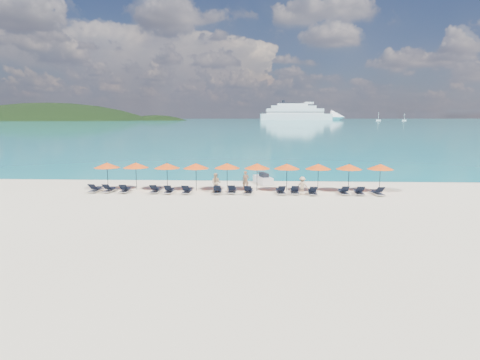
{
  "coord_description": "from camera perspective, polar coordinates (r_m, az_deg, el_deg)",
  "views": [
    {
      "loc": [
        1.4,
        -26.88,
        5.96
      ],
      "look_at": [
        0.0,
        3.0,
        1.2
      ],
      "focal_mm": 30.0,
      "sensor_mm": 36.0,
      "label": 1
    }
  ],
  "objects": [
    {
      "name": "lounger_10",
      "position": [
        31.4,
        7.76,
        -1.55
      ],
      "size": [
        0.65,
        1.71,
        0.66
      ],
      "rotation": [
        0.0,
        0.0,
        -0.02
      ],
      "color": "silver",
      "rests_on": "ground"
    },
    {
      "name": "umbrella_7",
      "position": [
        32.45,
        11.09,
        1.89
      ],
      "size": [
        2.1,
        2.1,
        2.28
      ],
      "color": "black",
      "rests_on": "ground"
    },
    {
      "name": "headland_main",
      "position": [
        643.53,
        -25.34,
        4.26
      ],
      "size": [
        374.0,
        242.0,
        126.5
      ],
      "color": "black",
      "rests_on": "ground"
    },
    {
      "name": "umbrella_0",
      "position": [
        34.47,
        -18.4,
        2.01
      ],
      "size": [
        2.1,
        2.1,
        2.28
      ],
      "color": "black",
      "rests_on": "ground"
    },
    {
      "name": "lounger_13",
      "position": [
        32.15,
        16.56,
        -1.6
      ],
      "size": [
        0.71,
        1.73,
        0.66
      ],
      "rotation": [
        0.0,
        0.0,
        -0.06
      ],
      "color": "silver",
      "rests_on": "ground"
    },
    {
      "name": "cruise_ship",
      "position": [
        621.93,
        9.01,
        9.24
      ],
      "size": [
        129.82,
        31.29,
        35.79
      ],
      "rotation": [
        0.0,
        0.0,
        0.08
      ],
      "color": "white",
      "rests_on": "ground"
    },
    {
      "name": "lounger_12",
      "position": [
        31.94,
        14.49,
        -1.57
      ],
      "size": [
        0.66,
        1.71,
        0.66
      ],
      "rotation": [
        0.0,
        0.0,
        0.02
      ],
      "color": "silver",
      "rests_on": "ground"
    },
    {
      "name": "umbrella_8",
      "position": [
        32.91,
        15.27,
        1.84
      ],
      "size": [
        2.1,
        2.1,
        2.28
      ],
      "color": "black",
      "rests_on": "ground"
    },
    {
      "name": "lounger_7",
      "position": [
        31.4,
        -1.14,
        -1.47
      ],
      "size": [
        0.62,
        1.7,
        0.66
      ],
      "rotation": [
        0.0,
        0.0,
        -0.0
      ],
      "color": "silver",
      "rests_on": "ground"
    },
    {
      "name": "umbrella_1",
      "position": [
        33.82,
        -14.61,
        2.05
      ],
      "size": [
        2.1,
        2.1,
        2.28
      ],
      "color": "black",
      "rests_on": "ground"
    },
    {
      "name": "headland_small",
      "position": [
        607.48,
        -11.81,
        4.99
      ],
      "size": [
        162.0,
        126.0,
        85.5
      ],
      "color": "black",
      "rests_on": "ground"
    },
    {
      "name": "lounger_4",
      "position": [
        31.84,
        -10.03,
        -1.46
      ],
      "size": [
        0.67,
        1.72,
        0.66
      ],
      "rotation": [
        0.0,
        0.0,
        0.03
      ],
      "color": "silver",
      "rests_on": "ground"
    },
    {
      "name": "sailboat_near",
      "position": [
        568.64,
        19.08,
        8.07
      ],
      "size": [
        5.95,
        1.98,
        10.9
      ],
      "color": "white",
      "rests_on": "ground"
    },
    {
      "name": "beachgoer_b",
      "position": [
        31.47,
        -3.42,
        -0.44
      ],
      "size": [
        0.81,
        0.53,
        1.57
      ],
      "primitive_type": "imported",
      "rotation": [
        0.0,
        0.0,
        -0.13
      ],
      "color": "tan",
      "rests_on": "ground"
    },
    {
      "name": "lounger_5",
      "position": [
        31.54,
        -7.55,
        -1.5
      ],
      "size": [
        0.66,
        1.71,
        0.66
      ],
      "rotation": [
        0.0,
        0.0,
        -0.02
      ],
      "color": "silver",
      "rests_on": "ground"
    },
    {
      "name": "ground",
      "position": [
        27.57,
        -0.29,
        -3.44
      ],
      "size": [
        1400.0,
        1400.0,
        0.0
      ],
      "primitive_type": "plane",
      "color": "beige"
    },
    {
      "name": "lounger_6",
      "position": [
        31.3,
        -3.22,
        -1.51
      ],
      "size": [
        0.71,
        1.73,
        0.66
      ],
      "rotation": [
        0.0,
        0.0,
        0.05
      ],
      "color": "silver",
      "rests_on": "ground"
    },
    {
      "name": "umbrella_6",
      "position": [
        32.19,
        6.69,
        1.94
      ],
      "size": [
        2.1,
        2.1,
        2.28
      ],
      "color": "black",
      "rests_on": "ground"
    },
    {
      "name": "lounger_11",
      "position": [
        31.32,
        10.27,
        -1.64
      ],
      "size": [
        0.67,
        1.72,
        0.66
      ],
      "rotation": [
        0.0,
        0.0,
        -0.03
      ],
      "color": "silver",
      "rests_on": "ground"
    },
    {
      "name": "lounger_1",
      "position": [
        33.48,
        -18.04,
        -1.25
      ],
      "size": [
        0.75,
        1.74,
        0.66
      ],
      "rotation": [
        0.0,
        0.0,
        -0.08
      ],
      "color": "silver",
      "rests_on": "ground"
    },
    {
      "name": "umbrella_9",
      "position": [
        33.63,
        19.35,
        1.8
      ],
      "size": [
        2.1,
        2.1,
        2.28
      ],
      "color": "black",
      "rests_on": "ground"
    },
    {
      "name": "sailboat_far",
      "position": [
        600.91,
        22.31,
        7.91
      ],
      "size": [
        5.35,
        1.78,
        9.81
      ],
      "color": "white",
      "rests_on": "ground"
    },
    {
      "name": "lounger_8",
      "position": [
        31.13,
        1.2,
        -1.56
      ],
      "size": [
        0.76,
        1.75,
        0.66
      ],
      "rotation": [
        0.0,
        0.0,
        -0.08
      ],
      "color": "silver",
      "rests_on": "ground"
    },
    {
      "name": "lounger_0",
      "position": [
        33.91,
        -19.82,
        -1.22
      ],
      "size": [
        0.75,
        1.74,
        0.66
      ],
      "rotation": [
        0.0,
        0.0,
        -0.08
      ],
      "color": "silver",
      "rests_on": "ground"
    },
    {
      "name": "lounger_14",
      "position": [
        32.39,
        18.94,
        -1.63
      ],
      "size": [
        0.79,
        1.76,
        0.66
      ],
      "rotation": [
        0.0,
        0.0,
        0.1
      ],
      "color": "silver",
      "rests_on": "ground"
    },
    {
      "name": "sea",
      "position": [
        686.91,
        2.59,
        8.54
      ],
      "size": [
        1600.0,
        1300.0,
        0.01
      ],
      "primitive_type": "cube",
      "color": "#1FA9B2",
      "rests_on": "ground"
    },
    {
      "name": "beachgoer_a",
      "position": [
        32.84,
        0.81,
        -0.05
      ],
      "size": [
        0.62,
        0.46,
        1.54
      ],
      "primitive_type": "imported",
      "rotation": [
        0.0,
        0.0,
        0.17
      ],
      "color": "tan",
      "rests_on": "ground"
    },
    {
      "name": "jetski",
      "position": [
        35.92,
        3.3,
        0.11
      ],
      "size": [
        1.83,
        2.86,
        0.95
      ],
      "rotation": [
        0.0,
        0.0,
        0.34
      ],
      "color": "silver",
      "rests_on": "ground"
    },
    {
      "name": "lounger_2",
      "position": [
        33.01,
        -16.01,
        -1.3
      ],
      "size": [
        0.71,
        1.73,
        0.66
      ],
      "rotation": [
        0.0,
        0.0,
        0.05
      ],
      "color": "silver",
      "rests_on": "ground"
    },
    {
      "name": "umbrella_3",
      "position": [
        32.45,
        -6.28,
        2.01
      ],
      "size": [
        2.1,
        2.1,
        2.28
      ],
      "color": "black",
      "rests_on": "ground"
    },
    {
      "name": "lounger_9",
      "position": [
        31.22,
        5.79,
        -1.57
      ],
      "size": [
        0.77,
        1.75,
        0.66
      ],
      "rotation": [
        0.0,
        0.0,
        0.09
      ],
      "color": "silver",
      "rests_on": "ground"
    },
    {
      "name": "beachgoer_c",
      "position": [
        31.04,
        8.85,
        -0.82
      ],
      "size": [
        0.99,
        0.66,
        1.41
      ],
      "primitive_type": "imported",
      "rotation": [
        0.0,
        0.0,
        2.85
      ],
      "color": "tan",
      "rests_on": "ground"
    },
    {
      "name": "lounger_3",
      "position": [
        32.25,
        -11.91,
        -1.38
      ],
      "size": [
        0.69,
        1.72,
        0.66
      ],
      "rotation": [
        0.0,
        0.0,
        -0.04
      ],
      "color": "silver",
      "rests_on": "ground"
    },
    {
      "name": "umbrella_4",
      "position": [
        32.38,
        -1.84,
        2.04
      ],
      "size": [
        2.1,
        2.1,
        2.28
      ],
      "color": "black",
      "rests_on": "ground"
    },
    {
      "name": "umbrella_5",
      "position": [
        32.17,
        2.45,
        1.99
      ],
      "size": [
        2.1,
        2.1,
        2.28
      ],
      "color": "black",
      "rests_on": "ground"
    },
    {
      "name": "umbrella_2",
      "position": [
        32.92,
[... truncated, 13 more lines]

